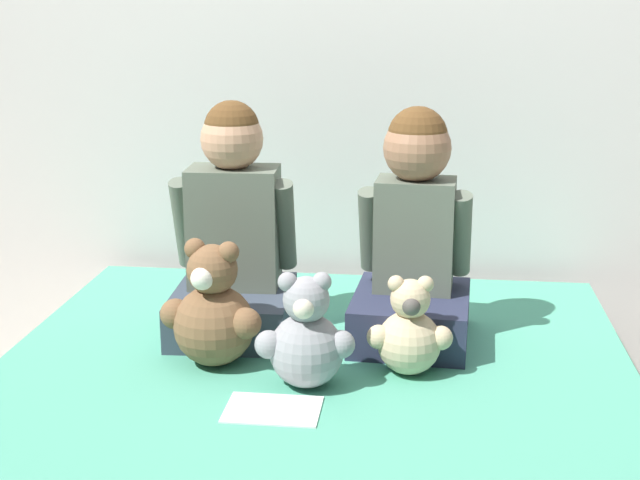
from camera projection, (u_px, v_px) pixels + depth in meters
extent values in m
cube|color=silver|center=(347.00, 28.00, 2.81)|extent=(8.00, 0.06, 2.50)
cube|color=silver|center=(302.00, 449.00, 2.04)|extent=(1.56, 1.86, 0.18)
cube|color=#4CA384|center=(302.00, 406.00, 2.01)|extent=(1.58, 1.88, 0.03)
cube|color=#384251|center=(233.00, 311.00, 2.40)|extent=(0.33, 0.36, 0.12)
cube|color=#5B6656|center=(234.00, 227.00, 2.39)|extent=(0.25, 0.16, 0.32)
sphere|color=tan|center=(232.00, 139.00, 2.33)|extent=(0.17, 0.17, 0.17)
sphere|color=brown|center=(232.00, 128.00, 2.32)|extent=(0.15, 0.15, 0.15)
cylinder|color=#5B6656|center=(184.00, 223.00, 2.40)|extent=(0.06, 0.14, 0.26)
cylinder|color=#5B6656|center=(285.00, 225.00, 2.38)|extent=(0.06, 0.14, 0.26)
cube|color=#282D47|center=(411.00, 317.00, 2.35)|extent=(0.32, 0.37, 0.13)
cube|color=#5B6656|center=(415.00, 235.00, 2.34)|extent=(0.21, 0.15, 0.30)
sphere|color=#9E7051|center=(417.00, 148.00, 2.28)|extent=(0.18, 0.18, 0.18)
sphere|color=brown|center=(418.00, 136.00, 2.27)|extent=(0.15, 0.15, 0.15)
cylinder|color=#5B6656|center=(370.00, 230.00, 2.36)|extent=(0.06, 0.14, 0.24)
cylinder|color=#5B6656|center=(460.00, 234.00, 2.32)|extent=(0.06, 0.14, 0.24)
sphere|color=brown|center=(214.00, 325.00, 2.18)|extent=(0.20, 0.20, 0.20)
sphere|color=brown|center=(212.00, 270.00, 2.15)|extent=(0.12, 0.12, 0.12)
sphere|color=white|center=(202.00, 278.00, 2.10)|extent=(0.06, 0.06, 0.06)
sphere|color=brown|center=(195.00, 249.00, 2.15)|extent=(0.05, 0.05, 0.05)
sphere|color=brown|center=(228.00, 252.00, 2.12)|extent=(0.05, 0.05, 0.05)
sphere|color=brown|center=(175.00, 314.00, 2.19)|extent=(0.08, 0.08, 0.08)
sphere|color=brown|center=(246.00, 323.00, 2.13)|extent=(0.08, 0.08, 0.08)
sphere|color=#D1B78E|center=(409.00, 342.00, 2.14)|extent=(0.15, 0.15, 0.15)
sphere|color=#D1B78E|center=(410.00, 299.00, 2.11)|extent=(0.10, 0.10, 0.10)
sphere|color=#4C4742|center=(411.00, 307.00, 2.07)|extent=(0.04, 0.04, 0.04)
sphere|color=#D1B78E|center=(396.00, 284.00, 2.10)|extent=(0.04, 0.04, 0.04)
sphere|color=#D1B78E|center=(425.00, 284.00, 2.10)|extent=(0.04, 0.04, 0.04)
sphere|color=#D1B78E|center=(379.00, 337.00, 2.12)|extent=(0.06, 0.06, 0.06)
sphere|color=#D1B78E|center=(441.00, 338.00, 2.11)|extent=(0.06, 0.06, 0.06)
sphere|color=#939399|center=(305.00, 350.00, 2.06)|extent=(0.17, 0.17, 0.17)
sphere|color=#939399|center=(305.00, 299.00, 2.03)|extent=(0.11, 0.11, 0.11)
sphere|color=beige|center=(305.00, 308.00, 1.99)|extent=(0.05, 0.05, 0.05)
sphere|color=#939399|center=(287.00, 282.00, 2.02)|extent=(0.05, 0.05, 0.05)
sphere|color=#939399|center=(322.00, 282.00, 2.02)|extent=(0.05, 0.05, 0.05)
sphere|color=#939399|center=(269.00, 344.00, 2.04)|extent=(0.07, 0.07, 0.07)
sphere|color=#939399|center=(341.00, 344.00, 2.04)|extent=(0.07, 0.07, 0.07)
cube|color=white|center=(273.00, 409.00, 1.96)|extent=(0.21, 0.15, 0.00)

